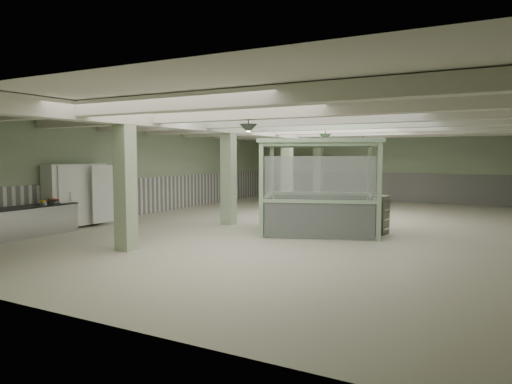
% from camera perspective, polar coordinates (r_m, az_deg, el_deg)
% --- Properties ---
extents(floor, '(20.00, 20.00, 0.00)m').
position_cam_1_polar(floor, '(15.88, 6.22, -4.18)').
color(floor, beige).
rests_on(floor, ground).
extents(ceiling, '(14.00, 20.00, 0.02)m').
position_cam_1_polar(ceiling, '(15.74, 6.34, 8.88)').
color(ceiling, white).
rests_on(ceiling, wall_back).
extents(wall_back, '(14.00, 0.02, 3.60)m').
position_cam_1_polar(wall_back, '(25.27, 14.69, 3.04)').
color(wall_back, '#A3B591').
rests_on(wall_back, floor).
extents(wall_front, '(14.00, 0.02, 3.60)m').
position_cam_1_polar(wall_front, '(7.41, -23.58, -0.51)').
color(wall_front, '#A3B591').
rests_on(wall_front, floor).
extents(wall_left, '(0.02, 20.00, 3.60)m').
position_cam_1_polar(wall_left, '(19.41, -13.32, 2.65)').
color(wall_left, '#A3B591').
rests_on(wall_left, floor).
extents(wainscot_left, '(0.05, 19.90, 1.50)m').
position_cam_1_polar(wainscot_left, '(19.46, -13.21, -0.44)').
color(wainscot_left, white).
rests_on(wainscot_left, floor).
extents(wainscot_back, '(13.90, 0.05, 1.50)m').
position_cam_1_polar(wainscot_back, '(25.29, 14.63, 0.66)').
color(wainscot_back, white).
rests_on(wainscot_back, floor).
extents(girder, '(0.45, 19.90, 0.40)m').
position_cam_1_polar(girder, '(16.81, -1.69, 7.88)').
color(girder, silver).
rests_on(girder, ceiling).
extents(beam_a, '(13.90, 0.35, 0.32)m').
position_cam_1_polar(beam_a, '(9.21, -11.44, 10.79)').
color(beam_a, silver).
rests_on(beam_a, ceiling).
extents(beam_b, '(13.90, 0.35, 0.32)m').
position_cam_1_polar(beam_b, '(11.25, -3.23, 9.72)').
color(beam_b, silver).
rests_on(beam_b, ceiling).
extents(beam_c, '(13.90, 0.35, 0.32)m').
position_cam_1_polar(beam_c, '(13.44, 2.36, 8.88)').
color(beam_c, silver).
rests_on(beam_c, ceiling).
extents(beam_d, '(13.90, 0.35, 0.32)m').
position_cam_1_polar(beam_d, '(15.73, 6.33, 8.23)').
color(beam_d, silver).
rests_on(beam_d, ceiling).
extents(beam_e, '(13.90, 0.35, 0.32)m').
position_cam_1_polar(beam_e, '(18.07, 9.28, 7.72)').
color(beam_e, silver).
rests_on(beam_e, ceiling).
extents(beam_f, '(13.90, 0.35, 0.32)m').
position_cam_1_polar(beam_f, '(20.45, 11.54, 7.31)').
color(beam_f, silver).
rests_on(beam_f, ceiling).
extents(beam_g, '(13.90, 0.35, 0.32)m').
position_cam_1_polar(beam_g, '(22.86, 13.32, 6.99)').
color(beam_g, silver).
rests_on(beam_g, ceiling).
extents(column_a, '(0.42, 0.42, 3.60)m').
position_cam_1_polar(column_a, '(11.95, -16.04, 1.48)').
color(column_a, '#ABC09A').
rests_on(column_a, floor).
extents(column_b, '(0.42, 0.42, 3.60)m').
position_cam_1_polar(column_b, '(15.93, -3.46, 2.37)').
color(column_b, '#ABC09A').
rests_on(column_b, floor).
extents(column_c, '(0.42, 0.42, 3.60)m').
position_cam_1_polar(column_c, '(20.37, 3.89, 2.85)').
color(column_c, '#ABC09A').
rests_on(column_c, floor).
extents(column_d, '(0.42, 0.42, 3.60)m').
position_cam_1_polar(column_d, '(24.07, 7.78, 3.08)').
color(column_d, '#ABC09A').
rests_on(column_d, floor).
extents(pendant_front, '(0.44, 0.44, 0.22)m').
position_cam_1_polar(pendant_front, '(10.97, -0.96, 7.92)').
color(pendant_front, '#334435').
rests_on(pendant_front, ceiling).
extents(pendant_mid, '(0.44, 0.44, 0.22)m').
position_cam_1_polar(pendant_mid, '(16.00, 8.66, 6.82)').
color(pendant_mid, '#334435').
rests_on(pendant_mid, ceiling).
extents(pendant_back, '(0.44, 0.44, 0.22)m').
position_cam_1_polar(pendant_back, '(20.79, 13.24, 6.22)').
color(pendant_back, '#334435').
rests_on(pendant_back, ceiling).
extents(veg_colander, '(0.45, 0.45, 0.19)m').
position_cam_1_polar(veg_colander, '(15.60, -24.02, -1.03)').
color(veg_colander, '#403F44').
rests_on(veg_colander, prep_counter).
extents(orange_bowl, '(0.24, 0.24, 0.08)m').
position_cam_1_polar(orange_bowl, '(15.43, -25.04, -1.32)').
color(orange_bowl, '#B2B2B7').
rests_on(orange_bowl, prep_counter).
extents(walkin_cooler, '(0.80, 2.24, 2.05)m').
position_cam_1_polar(walkin_cooler, '(16.38, -21.52, -0.58)').
color(walkin_cooler, white).
rests_on(walkin_cooler, floor).
extents(guard_booth, '(4.40, 4.07, 2.90)m').
position_cam_1_polar(guard_booth, '(14.49, 7.96, 2.62)').
color(guard_booth, '#A1C39C').
rests_on(guard_booth, floor).
extents(filing_cabinet, '(0.46, 0.60, 1.19)m').
position_cam_1_polar(filing_cabinet, '(14.50, 15.30, -2.78)').
color(filing_cabinet, '#646554').
rests_on(filing_cabinet, floor).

